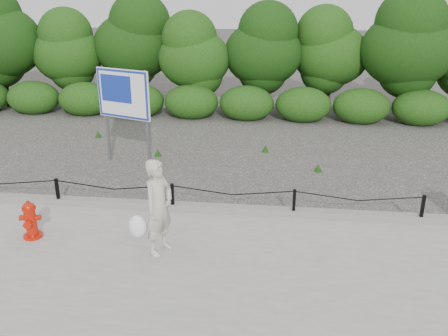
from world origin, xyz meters
TOP-DOWN VIEW (x-y plane):
  - ground at (0.00, 0.00)m, footprint 90.00×90.00m
  - sidewalk at (0.00, -2.00)m, footprint 14.00×4.00m
  - curb at (0.00, 0.05)m, footprint 14.00×0.22m
  - chain_barrier at (0.00, 0.00)m, footprint 10.06×0.06m
  - treeline at (0.24, 8.93)m, footprint 20.53×3.58m
  - fire_hydrant at (-2.37, -1.41)m, footprint 0.40×0.42m
  - pedestrian at (0.11, -1.64)m, footprint 0.82×0.74m
  - advertising_sign at (-1.84, 2.82)m, footprint 1.50×0.63m

SIDE VIEW (x-z plane):
  - ground at x=0.00m, z-range 0.00..0.00m
  - sidewalk at x=0.00m, z-range 0.00..0.08m
  - curb at x=0.00m, z-range 0.08..0.22m
  - fire_hydrant at x=-2.37m, z-range 0.06..0.80m
  - chain_barrier at x=0.00m, z-range 0.16..0.76m
  - pedestrian at x=0.11m, z-range 0.06..1.78m
  - advertising_sign at x=-1.84m, z-range 0.52..3.05m
  - treeline at x=0.24m, z-range 0.20..4.71m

